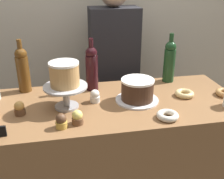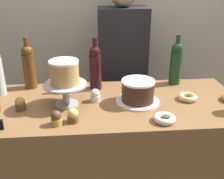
# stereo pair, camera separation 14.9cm
# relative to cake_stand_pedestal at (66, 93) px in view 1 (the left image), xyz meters

# --- Properties ---
(back_wall) EXTENTS (6.00, 0.05, 2.60)m
(back_wall) POSITION_rel_cake_stand_pedestal_xyz_m (0.25, 0.90, 0.27)
(back_wall) COLOR #BCB7A8
(back_wall) RESTS_ON ground_plane
(display_counter) EXTENTS (1.49, 0.63, 0.95)m
(display_counter) POSITION_rel_cake_stand_pedestal_xyz_m (0.25, 0.01, -0.56)
(display_counter) COLOR brown
(display_counter) RESTS_ON ground_plane
(cake_stand_pedestal) EXTENTS (0.24, 0.24, 0.13)m
(cake_stand_pedestal) POSITION_rel_cake_stand_pedestal_xyz_m (0.00, 0.00, 0.00)
(cake_stand_pedestal) COLOR #B2B2B7
(cake_stand_pedestal) RESTS_ON display_counter
(white_layer_cake) EXTENTS (0.16, 0.16, 0.13)m
(white_layer_cake) POSITION_rel_cake_stand_pedestal_xyz_m (0.00, -0.00, 0.11)
(white_layer_cake) COLOR tan
(white_layer_cake) RESTS_ON cake_stand_pedestal
(silver_serving_platter) EXTENTS (0.25, 0.25, 0.01)m
(silver_serving_platter) POSITION_rel_cake_stand_pedestal_xyz_m (0.40, 0.00, -0.08)
(silver_serving_platter) COLOR white
(silver_serving_platter) RESTS_ON display_counter
(chocolate_round_cake) EXTENTS (0.19, 0.19, 0.12)m
(chocolate_round_cake) POSITION_rel_cake_stand_pedestal_xyz_m (0.40, 0.00, -0.02)
(chocolate_round_cake) COLOR #3D2619
(chocolate_round_cake) RESTS_ON silver_serving_platter
(wine_bottle_amber) EXTENTS (0.08, 0.08, 0.33)m
(wine_bottle_amber) POSITION_rel_cake_stand_pedestal_xyz_m (-0.24, 0.27, 0.06)
(wine_bottle_amber) COLOR #5B3814
(wine_bottle_amber) RESTS_ON display_counter
(wine_bottle_dark_red) EXTENTS (0.08, 0.08, 0.33)m
(wine_bottle_dark_red) POSITION_rel_cake_stand_pedestal_xyz_m (0.17, 0.22, 0.06)
(wine_bottle_dark_red) COLOR black
(wine_bottle_dark_red) RESTS_ON display_counter
(wine_bottle_green) EXTENTS (0.08, 0.08, 0.33)m
(wine_bottle_green) POSITION_rel_cake_stand_pedestal_xyz_m (0.69, 0.26, 0.06)
(wine_bottle_green) COLOR #193D1E
(wine_bottle_green) RESTS_ON display_counter
(cupcake_caramel) EXTENTS (0.06, 0.06, 0.07)m
(cupcake_caramel) POSITION_rel_cake_stand_pedestal_xyz_m (-0.24, -0.04, -0.05)
(cupcake_caramel) COLOR brown
(cupcake_caramel) RESTS_ON display_counter
(cupcake_vanilla) EXTENTS (0.06, 0.06, 0.07)m
(cupcake_vanilla) POSITION_rel_cake_stand_pedestal_xyz_m (0.16, 0.04, -0.05)
(cupcake_vanilla) COLOR white
(cupcake_vanilla) RESTS_ON display_counter
(cupcake_lemon) EXTENTS (0.06, 0.06, 0.07)m
(cupcake_lemon) POSITION_rel_cake_stand_pedestal_xyz_m (0.05, -0.19, -0.05)
(cupcake_lemon) COLOR brown
(cupcake_lemon) RESTS_ON display_counter
(cupcake_chocolate) EXTENTS (0.06, 0.06, 0.07)m
(cupcake_chocolate) POSITION_rel_cake_stand_pedestal_xyz_m (-0.03, -0.21, -0.05)
(cupcake_chocolate) COLOR gold
(cupcake_chocolate) RESTS_ON display_counter
(donut_glazed) EXTENTS (0.11, 0.11, 0.03)m
(donut_glazed) POSITION_rel_cake_stand_pedestal_xyz_m (0.70, 0.01, -0.07)
(donut_glazed) COLOR #E0C17F
(donut_glazed) RESTS_ON display_counter
(donut_sugar) EXTENTS (0.11, 0.11, 0.03)m
(donut_sugar) POSITION_rel_cake_stand_pedestal_xyz_m (0.50, -0.22, -0.07)
(donut_sugar) COLOR silver
(donut_sugar) RESTS_ON display_counter
(barista_figure) EXTENTS (0.36, 0.22, 1.60)m
(barista_figure) POSITION_rel_cake_stand_pedestal_xyz_m (0.38, 0.60, -0.19)
(barista_figure) COLOR black
(barista_figure) RESTS_ON ground_plane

